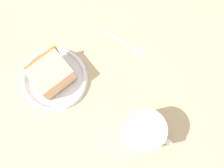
{
  "coord_description": "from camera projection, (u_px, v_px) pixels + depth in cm",
  "views": [
    {
      "loc": [
        14.38,
        -2.42,
        67.69
      ],
      "look_at": [
        3.37,
        8.94,
        3.0
      ],
      "focal_mm": 43.22,
      "sensor_mm": 36.0,
      "label": 1
    }
  ],
  "objects": [
    {
      "name": "ground_plane",
      "position": [
        79.0,
        103.0,
        0.7
      ],
      "size": [
        115.3,
        115.3,
        2.96
      ],
      "primitive_type": "cube",
      "color": "tan"
    },
    {
      "name": "small_plate",
      "position": [
        56.0,
        78.0,
        0.69
      ],
      "size": [
        17.15,
        17.15,
        1.85
      ],
      "color": "white",
      "rests_on": "ground_plane"
    },
    {
      "name": "cake_slice",
      "position": [
        52.0,
        73.0,
        0.66
      ],
      "size": [
        9.01,
        9.91,
        6.95
      ],
      "color": "#9E662D",
      "rests_on": "small_plate"
    },
    {
      "name": "tea_mug",
      "position": [
        144.0,
        131.0,
        0.62
      ],
      "size": [
        11.55,
        9.2,
        10.13
      ],
      "color": "white",
      "rests_on": "ground_plane"
    },
    {
      "name": "teaspoon",
      "position": [
        132.0,
        47.0,
        0.72
      ],
      "size": [
        13.54,
        3.47,
        0.8
      ],
      "color": "silver",
      "rests_on": "ground_plane"
    }
  ]
}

